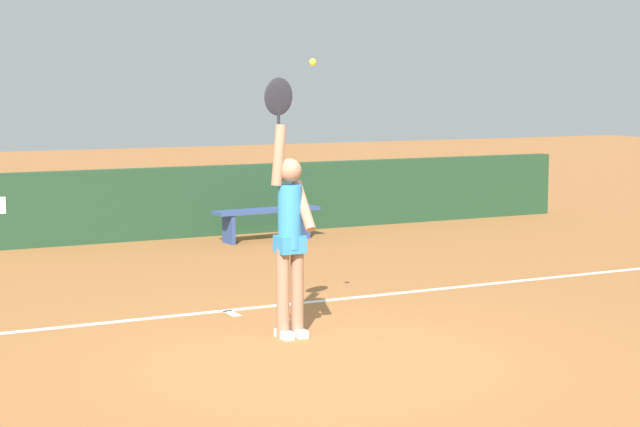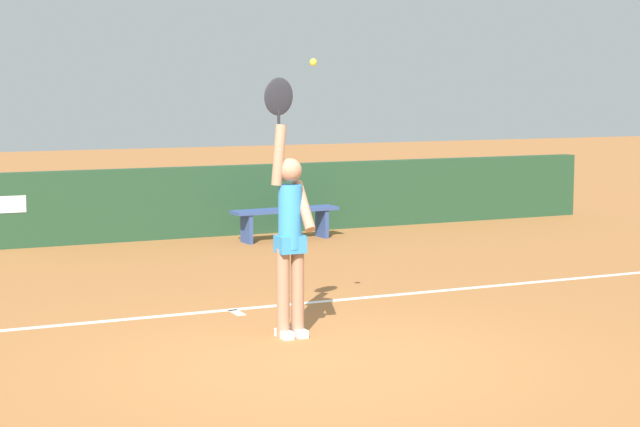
# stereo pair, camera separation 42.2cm
# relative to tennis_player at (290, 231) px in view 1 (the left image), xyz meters

# --- Properties ---
(ground_plane) EXTENTS (60.00, 60.00, 0.00)m
(ground_plane) POSITION_rel_tennis_player_xyz_m (-0.09, -0.87, -0.99)
(ground_plane) COLOR #A56534
(court_lines) EXTENTS (11.59, 5.69, 0.00)m
(court_lines) POSITION_rel_tennis_player_xyz_m (-0.09, -1.43, -0.98)
(court_lines) COLOR white
(court_lines) RESTS_ON ground
(back_wall) EXTENTS (16.60, 0.26, 1.07)m
(back_wall) POSITION_rel_tennis_player_xyz_m (-0.10, 6.64, -0.45)
(back_wall) COLOR #21452A
(back_wall) RESTS_ON ground
(tennis_player) EXTENTS (0.43, 0.37, 2.39)m
(tennis_player) POSITION_rel_tennis_player_xyz_m (0.00, 0.00, 0.00)
(tennis_player) COLOR #AA775C
(tennis_player) RESTS_ON ground
(tennis_ball) EXTENTS (0.07, 0.07, 0.07)m
(tennis_ball) POSITION_rel_tennis_player_xyz_m (0.21, -0.06, 1.53)
(tennis_ball) COLOR #D0DD38
(courtside_bench_near) EXTENTS (1.68, 0.49, 0.48)m
(courtside_bench_near) POSITION_rel_tennis_player_xyz_m (2.32, 5.73, -0.62)
(courtside_bench_near) COLOR #334A8A
(courtside_bench_near) RESTS_ON ground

